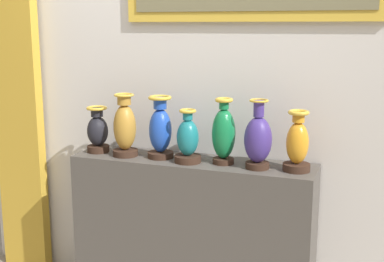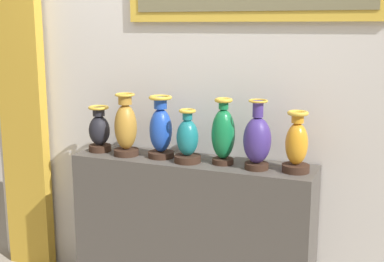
{
  "view_description": "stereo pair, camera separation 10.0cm",
  "coord_description": "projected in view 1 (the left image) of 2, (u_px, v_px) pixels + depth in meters",
  "views": [
    {
      "loc": [
        1.02,
        -2.79,
        1.76
      ],
      "look_at": [
        0.0,
        0.0,
        1.14
      ],
      "focal_mm": 47.9,
      "sensor_mm": 36.0,
      "label": 1
    },
    {
      "loc": [
        1.12,
        -2.76,
        1.76
      ],
      "look_at": [
        0.0,
        0.0,
        1.14
      ],
      "focal_mm": 47.9,
      "sensor_mm": 36.0,
      "label": 2
    }
  ],
  "objects": [
    {
      "name": "vase_onyx",
      "position": [
        98.0,
        131.0,
        3.25
      ],
      "size": [
        0.14,
        0.14,
        0.29
      ],
      "color": "#382319",
      "rests_on": "display_shelf"
    },
    {
      "name": "vase_emerald",
      "position": [
        224.0,
        134.0,
        2.96
      ],
      "size": [
        0.14,
        0.14,
        0.39
      ],
      "color": "#382319",
      "rests_on": "display_shelf"
    },
    {
      "name": "vase_amber",
      "position": [
        297.0,
        145.0,
        2.82
      ],
      "size": [
        0.15,
        0.15,
        0.34
      ],
      "color": "#382319",
      "rests_on": "display_shelf"
    },
    {
      "name": "vase_teal",
      "position": [
        188.0,
        140.0,
        3.0
      ],
      "size": [
        0.16,
        0.16,
        0.32
      ],
      "color": "#382319",
      "rests_on": "display_shelf"
    },
    {
      "name": "vase_sapphire",
      "position": [
        160.0,
        130.0,
        3.1
      ],
      "size": [
        0.16,
        0.16,
        0.38
      ],
      "color": "#382319",
      "rests_on": "display_shelf"
    },
    {
      "name": "vase_ochre",
      "position": [
        125.0,
        128.0,
        3.14
      ],
      "size": [
        0.16,
        0.16,
        0.39
      ],
      "color": "#382319",
      "rests_on": "display_shelf"
    },
    {
      "name": "curtain_gold",
      "position": [
        18.0,
        98.0,
        3.57
      ],
      "size": [
        0.36,
        0.08,
        2.52
      ],
      "primitive_type": "cube",
      "color": "gold",
      "rests_on": "ground_plane"
    },
    {
      "name": "back_wall",
      "position": [
        206.0,
        56.0,
        3.16
      ],
      "size": [
        3.29,
        0.14,
        3.12
      ],
      "color": "silver",
      "rests_on": "ground_plane"
    },
    {
      "name": "vase_indigo",
      "position": [
        258.0,
        140.0,
        2.87
      ],
      "size": [
        0.16,
        0.16,
        0.39
      ],
      "color": "#382319",
      "rests_on": "display_shelf"
    },
    {
      "name": "display_shelf",
      "position": [
        192.0,
        235.0,
        3.17
      ],
      "size": [
        1.48,
        0.35,
        0.97
      ],
      "primitive_type": "cube",
      "color": "#4C4742",
      "rests_on": "ground_plane"
    }
  ]
}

